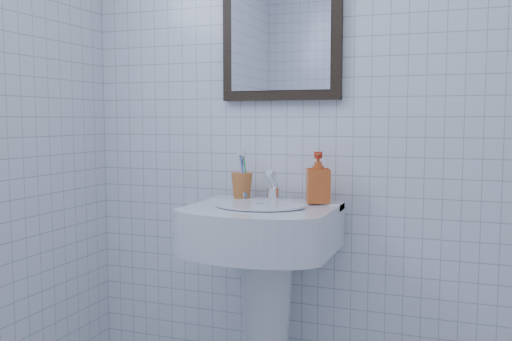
% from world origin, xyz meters
% --- Properties ---
extents(wall_back, '(2.20, 0.02, 2.50)m').
position_xyz_m(wall_back, '(0.00, 1.20, 1.25)').
color(wall_back, white).
rests_on(wall_back, ground).
extents(washbasin, '(0.55, 0.40, 0.85)m').
position_xyz_m(washbasin, '(-0.23, 0.99, 0.57)').
color(washbasin, white).
rests_on(washbasin, ground).
extents(faucet, '(0.05, 0.11, 0.13)m').
position_xyz_m(faucet, '(-0.23, 1.09, 0.89)').
color(faucet, white).
rests_on(faucet, washbasin).
extents(toothbrush_cup, '(0.09, 0.09, 0.10)m').
position_xyz_m(toothbrush_cup, '(-0.37, 1.10, 0.89)').
color(toothbrush_cup, '#C3692C').
rests_on(toothbrush_cup, washbasin).
extents(soap_dispenser, '(0.11, 0.12, 0.20)m').
position_xyz_m(soap_dispenser, '(-0.04, 1.09, 0.94)').
color(soap_dispenser, red).
rests_on(soap_dispenser, washbasin).
extents(wall_mirror, '(0.50, 0.04, 0.62)m').
position_xyz_m(wall_mirror, '(-0.23, 1.18, 1.55)').
color(wall_mirror, black).
rests_on(wall_mirror, wall_back).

